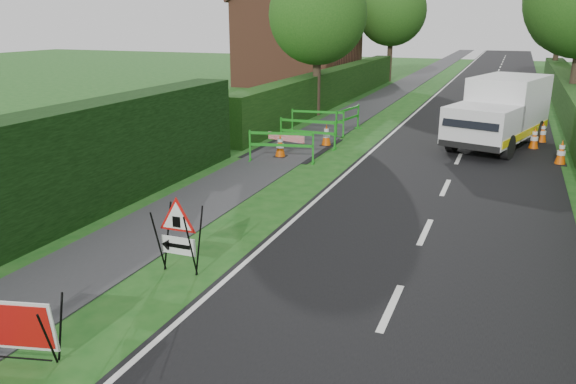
% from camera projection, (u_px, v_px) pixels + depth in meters
% --- Properties ---
extents(ground, '(120.00, 120.00, 0.00)m').
position_uv_depth(ground, '(219.00, 309.00, 8.75)').
color(ground, '#184E16').
rests_on(ground, ground).
extents(road_surface, '(6.00, 90.00, 0.02)m').
position_uv_depth(road_surface, '(493.00, 84.00, 38.91)').
color(road_surface, black).
rests_on(road_surface, ground).
extents(footpath, '(2.00, 90.00, 0.02)m').
position_uv_depth(footpath, '(413.00, 81.00, 40.86)').
color(footpath, '#2D2D30').
rests_on(footpath, ground).
extents(hedge_west_far, '(1.00, 24.00, 1.80)m').
position_uv_depth(hedge_west_far, '(333.00, 103.00, 30.04)').
color(hedge_west_far, '#14380F').
rests_on(hedge_west_far, ground).
extents(house_west, '(7.50, 7.40, 7.88)m').
position_uv_depth(house_west, '(299.00, 41.00, 38.05)').
color(house_west, brown).
rests_on(house_west, ground).
extents(tree_nw, '(4.40, 4.40, 6.70)m').
position_uv_depth(tree_nw, '(318.00, 15.00, 25.03)').
color(tree_nw, '#2D2116').
rests_on(tree_nw, ground).
extents(tree_fw, '(4.80, 4.80, 7.24)m').
position_uv_depth(tree_fw, '(392.00, 11.00, 39.11)').
color(tree_fw, '#2D2116').
rests_on(tree_fw, ground).
extents(tree_fe, '(4.20, 4.20, 6.33)m').
position_uv_depth(tree_fe, '(561.00, 20.00, 38.94)').
color(tree_fe, '#2D2116').
rests_on(tree_fe, ground).
extents(red_rect_sign, '(1.15, 0.86, 0.88)m').
position_uv_depth(red_rect_sign, '(17.00, 327.00, 7.27)').
color(red_rect_sign, black).
rests_on(red_rect_sign, ground).
extents(triangle_sign, '(0.83, 0.83, 1.19)m').
position_uv_depth(triangle_sign, '(176.00, 230.00, 9.72)').
color(triangle_sign, black).
rests_on(triangle_sign, ground).
extents(works_van, '(3.42, 5.58, 2.39)m').
position_uv_depth(works_van, '(501.00, 111.00, 19.52)').
color(works_van, silver).
rests_on(works_van, ground).
extents(traffic_cone_0, '(0.38, 0.38, 0.79)m').
position_uv_depth(traffic_cone_0, '(561.00, 152.00, 17.25)').
color(traffic_cone_0, black).
rests_on(traffic_cone_0, ground).
extents(traffic_cone_1, '(0.38, 0.38, 0.79)m').
position_uv_depth(traffic_cone_1, '(534.00, 138.00, 19.33)').
color(traffic_cone_1, black).
rests_on(traffic_cone_1, ground).
extents(traffic_cone_2, '(0.38, 0.38, 0.79)m').
position_uv_depth(traffic_cone_2, '(543.00, 132.00, 20.34)').
color(traffic_cone_2, black).
rests_on(traffic_cone_2, ground).
extents(traffic_cone_3, '(0.38, 0.38, 0.79)m').
position_uv_depth(traffic_cone_3, '(280.00, 145.00, 18.21)').
color(traffic_cone_3, black).
rests_on(traffic_cone_3, ground).
extents(traffic_cone_4, '(0.38, 0.38, 0.79)m').
position_uv_depth(traffic_cone_4, '(326.00, 135.00, 19.83)').
color(traffic_cone_4, black).
rests_on(traffic_cone_4, ground).
extents(ped_barrier_0, '(2.09, 0.80, 1.00)m').
position_uv_depth(ped_barrier_0, '(281.00, 143.00, 17.48)').
color(ped_barrier_0, '#188518').
rests_on(ped_barrier_0, ground).
extents(ped_barrier_1, '(2.06, 0.35, 1.00)m').
position_uv_depth(ped_barrier_1, '(308.00, 130.00, 19.54)').
color(ped_barrier_1, '#188518').
rests_on(ped_barrier_1, ground).
extents(ped_barrier_2, '(2.09, 0.63, 1.00)m').
position_uv_depth(ped_barrier_2, '(318.00, 119.00, 21.52)').
color(ped_barrier_2, '#188518').
rests_on(ped_barrier_2, ground).
extents(ped_barrier_3, '(0.68, 2.09, 1.00)m').
position_uv_depth(ped_barrier_3, '(348.00, 117.00, 22.10)').
color(ped_barrier_3, '#188518').
rests_on(ped_barrier_3, ground).
extents(redwhite_plank, '(1.47, 0.40, 0.25)m').
position_uv_depth(redwhite_plank, '(286.00, 150.00, 19.27)').
color(redwhite_plank, red).
rests_on(redwhite_plank, ground).
extents(hatchback_car, '(2.04, 3.78, 1.22)m').
position_uv_depth(hatchback_car, '(488.00, 87.00, 31.83)').
color(hatchback_car, silver).
rests_on(hatchback_car, ground).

